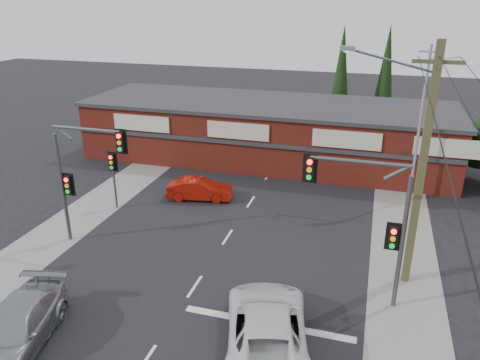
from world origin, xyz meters
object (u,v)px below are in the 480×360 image
(white_suv, at_px, (267,329))
(red_sedan, at_px, (200,189))
(utility_pole, at_px, (419,162))
(silver_suv, at_px, (15,329))
(shop_building, at_px, (267,130))

(white_suv, distance_m, red_sedan, 13.16)
(white_suv, xyz_separation_m, utility_pole, (4.61, 5.75, 4.56))
(silver_suv, height_order, utility_pole, utility_pole)
(shop_building, bearing_deg, white_suv, -76.48)
(red_sedan, bearing_deg, shop_building, -24.81)
(silver_suv, xyz_separation_m, utility_pole, (12.91, 8.15, 4.64))
(utility_pole, bearing_deg, silver_suv, -147.72)
(utility_pole, bearing_deg, red_sedan, 154.20)
(red_sedan, bearing_deg, silver_suv, 162.51)
(shop_building, height_order, utility_pole, utility_pole)
(silver_suv, bearing_deg, red_sedan, 70.24)
(silver_suv, relative_size, red_sedan, 1.36)
(silver_suv, distance_m, utility_pole, 15.96)
(white_suv, distance_m, silver_suv, 8.64)
(silver_suv, distance_m, shop_building, 22.48)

